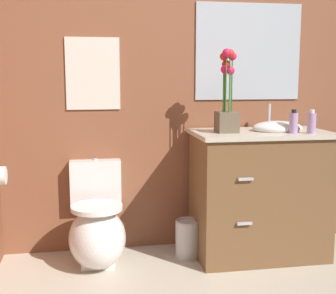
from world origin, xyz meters
The scene contains 9 objects.
wall_back centered at (0.20, 1.65, 1.25)m, with size 4.57×0.05×2.50m, color brown.
toilet centered at (-0.81, 1.36, 0.24)m, with size 0.38×0.59×0.69m.
vanity_cabinet centered at (0.34, 1.33, 0.46)m, with size 0.94×0.56×1.07m.
flower_vase centered at (0.08, 1.30, 1.10)m, with size 0.14×0.14×0.56m.
soap_bottle centered at (0.61, 1.15, 0.97)m, with size 0.06×0.06×0.16m.
lotion_bottle centered at (0.50, 1.19, 0.97)m, with size 0.06×0.06×0.16m.
trash_bin centered at (-0.17, 1.36, 0.14)m, with size 0.18×0.18×0.27m.
wall_poster centered at (-0.81, 1.62, 1.29)m, with size 0.38×0.01×0.50m, color silver.
wall_mirror centered at (0.33, 1.62, 1.45)m, with size 0.80×0.01×0.70m, color #B2BCC6.
Camera 1 is at (-0.84, -1.66, 1.26)m, focal length 48.81 mm.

